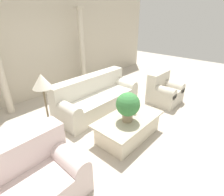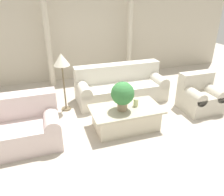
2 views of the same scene
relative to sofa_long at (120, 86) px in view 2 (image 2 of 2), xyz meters
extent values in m
plane|color=#BCB2A3|center=(-0.35, -0.89, -0.35)|extent=(16.00, 16.00, 0.00)
cube|color=beige|center=(-0.35, 1.97, 1.25)|extent=(10.00, 0.06, 3.20)
cube|color=beige|center=(0.00, -0.07, -0.13)|extent=(2.27, 0.91, 0.45)
cube|color=beige|center=(0.00, 0.23, 0.32)|extent=(2.27, 0.32, 0.44)
cylinder|color=beige|center=(-0.99, -0.07, 0.12)|extent=(0.28, 0.91, 0.28)
cylinder|color=beige|center=(0.99, -0.07, 0.12)|extent=(0.28, 0.91, 0.28)
cube|color=beige|center=(-2.35, -1.25, -0.13)|extent=(1.33, 0.91, 0.45)
cube|color=beige|center=(-2.35, -0.96, 0.32)|extent=(1.33, 0.32, 0.44)
cylinder|color=beige|center=(-1.83, -1.25, 0.12)|extent=(0.28, 0.91, 0.28)
cube|color=beige|center=(-0.37, -1.32, -0.15)|extent=(1.25, 0.71, 0.41)
cube|color=#BCB398|center=(-0.37, -1.32, 0.08)|extent=(1.42, 0.80, 0.04)
cylinder|color=#937F60|center=(-0.47, -1.36, 0.18)|extent=(0.20, 0.20, 0.16)
sphere|color=#387A3D|center=(-0.47, -1.36, 0.46)|extent=(0.45, 0.45, 0.45)
cylinder|color=beige|center=(-0.15, -1.29, 0.18)|extent=(0.10, 0.10, 0.16)
cylinder|color=brown|center=(-1.44, -0.14, -0.34)|extent=(0.22, 0.22, 0.03)
cylinder|color=brown|center=(-1.44, -0.14, 0.21)|extent=(0.04, 0.04, 1.07)
cone|color=silver|center=(-1.44, -0.14, 0.88)|extent=(0.36, 0.36, 0.27)
cylinder|color=beige|center=(-1.61, 1.53, 0.88)|extent=(0.17, 0.17, 2.47)
cylinder|color=beige|center=(0.86, 1.53, 0.88)|extent=(0.17, 0.17, 2.47)
cube|color=beige|center=(1.58, -1.15, -0.13)|extent=(0.82, 0.78, 0.44)
cube|color=beige|center=(1.58, -0.90, 0.30)|extent=(0.82, 0.27, 0.41)
cylinder|color=beige|center=(1.31, -1.15, 0.10)|extent=(0.28, 0.78, 0.28)
cylinder|color=beige|center=(1.85, -1.15, 0.10)|extent=(0.28, 0.78, 0.28)
camera|label=1|loc=(-2.79, -3.05, 1.96)|focal=28.00mm
camera|label=2|loc=(-1.86, -4.88, 2.18)|focal=35.00mm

